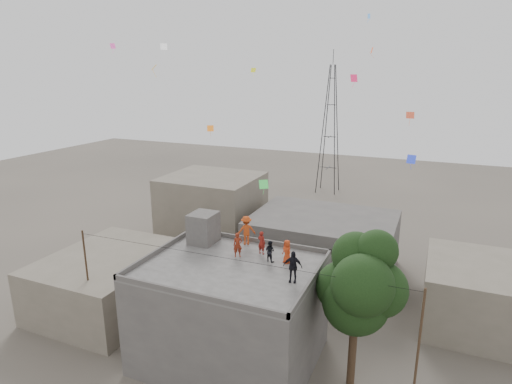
# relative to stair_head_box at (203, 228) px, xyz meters

# --- Properties ---
(ground) EXTENTS (140.00, 140.00, 0.00)m
(ground) POSITION_rel_stair_head_box_xyz_m (3.20, -2.60, -7.10)
(ground) COLOR #4B453D
(ground) RESTS_ON ground
(main_building) EXTENTS (10.00, 8.00, 6.10)m
(main_building) POSITION_rel_stair_head_box_xyz_m (3.20, -2.60, -4.05)
(main_building) COLOR #4D4A47
(main_building) RESTS_ON ground
(parapet) EXTENTS (10.00, 8.00, 0.30)m
(parapet) POSITION_rel_stair_head_box_xyz_m (3.20, -2.60, -0.85)
(parapet) COLOR #4D4A47
(parapet) RESTS_ON main_building
(stair_head_box) EXTENTS (1.60, 1.80, 2.00)m
(stair_head_box) POSITION_rel_stair_head_box_xyz_m (0.00, 0.00, 0.00)
(stair_head_box) COLOR #4D4A47
(stair_head_box) RESTS_ON main_building
(neighbor_west) EXTENTS (8.00, 10.00, 4.00)m
(neighbor_west) POSITION_rel_stair_head_box_xyz_m (-7.80, -0.60, -5.10)
(neighbor_west) COLOR #686052
(neighbor_west) RESTS_ON ground
(neighbor_north) EXTENTS (12.00, 9.00, 5.00)m
(neighbor_north) POSITION_rel_stair_head_box_xyz_m (5.20, 11.40, -4.60)
(neighbor_north) COLOR #4D4A47
(neighbor_north) RESTS_ON ground
(neighbor_northwest) EXTENTS (9.00, 8.00, 7.00)m
(neighbor_northwest) POSITION_rel_stair_head_box_xyz_m (-6.80, 13.40, -3.60)
(neighbor_northwest) COLOR #686052
(neighbor_northwest) RESTS_ON ground
(neighbor_east) EXTENTS (7.00, 8.00, 4.40)m
(neighbor_east) POSITION_rel_stair_head_box_xyz_m (17.20, 7.40, -4.90)
(neighbor_east) COLOR #686052
(neighbor_east) RESTS_ON ground
(tree) EXTENTS (4.90, 4.60, 9.10)m
(tree) POSITION_rel_stair_head_box_xyz_m (10.57, -2.00, -1.00)
(tree) COLOR black
(tree) RESTS_ON ground
(utility_line) EXTENTS (20.12, 0.62, 7.40)m
(utility_line) POSITION_rel_stair_head_box_xyz_m (3.70, -3.85, -3.27)
(utility_line) COLOR black
(utility_line) RESTS_ON ground
(transmission_tower) EXTENTS (2.97, 2.97, 20.01)m
(transmission_tower) POSITION_rel_stair_head_box_xyz_m (-0.80, 37.40, 1.97)
(transmission_tower) COLOR black
(transmission_tower) RESTS_ON ground
(person_red_adult) EXTENTS (0.60, 0.47, 1.47)m
(person_red_adult) POSITION_rel_stair_head_box_xyz_m (4.22, -0.24, -0.26)
(person_red_adult) COLOR maroon
(person_red_adult) RESTS_ON main_building
(person_orange_child) EXTENTS (0.82, 0.76, 1.41)m
(person_orange_child) POSITION_rel_stair_head_box_xyz_m (6.07, -0.85, -0.29)
(person_orange_child) COLOR red
(person_orange_child) RESTS_ON main_building
(person_dark_child) EXTENTS (0.74, 0.64, 1.29)m
(person_dark_child) POSITION_rel_stair_head_box_xyz_m (5.08, -1.04, -0.35)
(person_dark_child) COLOR black
(person_dark_child) RESTS_ON main_building
(person_dark_adult) EXTENTS (1.08, 0.58, 1.75)m
(person_dark_adult) POSITION_rel_stair_head_box_xyz_m (7.13, -2.97, -0.13)
(person_dark_adult) COLOR black
(person_dark_adult) RESTS_ON main_building
(person_orange_adult) EXTENTS (1.42, 1.30, 1.91)m
(person_orange_adult) POSITION_rel_stair_head_box_xyz_m (2.71, 0.80, -0.04)
(person_orange_adult) COLOR #BF4215
(person_orange_adult) RESTS_ON main_building
(person_red_child) EXTENTS (0.66, 0.60, 1.51)m
(person_red_child) POSITION_rel_stair_head_box_xyz_m (3.05, -1.20, -0.25)
(person_red_child) COLOR maroon
(person_red_child) RESTS_ON main_building
(kites) EXTENTS (20.01, 11.59, 10.71)m
(kites) POSITION_rel_stair_head_box_xyz_m (3.35, 4.60, 8.36)
(kites) COLOR orange
(kites) RESTS_ON ground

